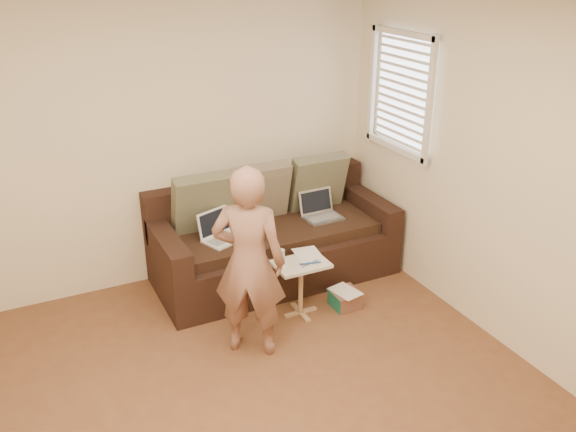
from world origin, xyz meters
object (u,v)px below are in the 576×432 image
object	(u,v)px
laptop_white	(225,240)
sofa	(275,236)
laptop_silver	(323,219)
person	(249,262)
drinking_glass	(281,256)
striped_box	(345,299)
side_table	(301,288)

from	to	relation	value
laptop_white	sofa	bearing A→B (deg)	-12.84
laptop_silver	person	bearing A→B (deg)	-143.26
sofa	laptop_silver	size ratio (longest dim) A/B	6.31
drinking_glass	striped_box	bearing A→B (deg)	-14.37
side_table	drinking_glass	distance (m)	0.35
laptop_silver	drinking_glass	distance (m)	0.91
sofa	person	distance (m)	1.19
sofa	drinking_glass	size ratio (longest dim) A/B	18.33
laptop_silver	laptop_white	xyz separation A→B (m)	(-0.99, -0.02, 0.00)
laptop_white	drinking_glass	bearing A→B (deg)	-83.41
laptop_silver	drinking_glass	bearing A→B (deg)	-143.51
laptop_silver	side_table	size ratio (longest dim) A/B	0.72
sofa	laptop_white	size ratio (longest dim) A/B	6.27
laptop_silver	side_table	world-z (taller)	laptop_silver
drinking_glass	striped_box	distance (m)	0.74
sofa	drinking_glass	world-z (taller)	sofa
laptop_white	striped_box	size ratio (longest dim) A/B	1.46
laptop_white	drinking_glass	xyz separation A→B (m)	(0.28, -0.54, 0.03)
laptop_white	side_table	world-z (taller)	laptop_white
sofa	laptop_white	world-z (taller)	sofa
drinking_glass	person	bearing A→B (deg)	-141.27
sofa	laptop_silver	distance (m)	0.49
laptop_silver	striped_box	distance (m)	0.84
laptop_silver	striped_box	xyz separation A→B (m)	(-0.16, -0.70, -0.44)
laptop_silver	drinking_glass	size ratio (longest dim) A/B	2.90
person	drinking_glass	size ratio (longest dim) A/B	12.51
laptop_white	drinking_glass	distance (m)	0.61
sofa	side_table	xyz separation A→B (m)	(-0.08, -0.68, -0.18)
sofa	laptop_silver	xyz separation A→B (m)	(0.48, -0.05, 0.10)
drinking_glass	sofa	bearing A→B (deg)	69.34
laptop_silver	person	distance (m)	1.45
laptop_white	person	size ratio (longest dim) A/B	0.23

